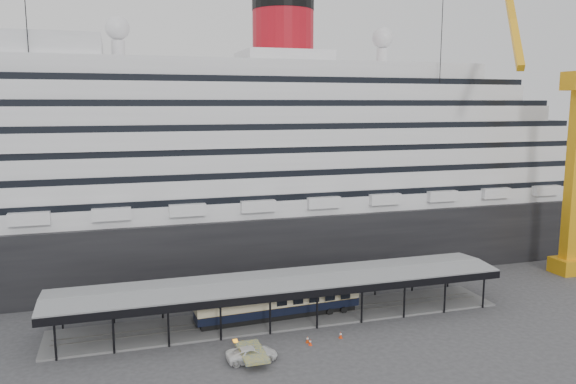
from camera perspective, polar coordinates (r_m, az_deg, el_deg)
name	(u,v)px	position (r m, az deg, el deg)	size (l,w,h in m)	color
ground	(296,334)	(67.18, 0.85, -14.23)	(200.00, 200.00, 0.00)	#38383B
cruise_ship	(237,153)	(93.07, -5.20, 3.93)	(130.00, 30.00, 43.90)	black
platform_canopy	(284,300)	(70.75, -0.42, -10.95)	(56.00, 9.18, 5.30)	slate
crane_yellow	(568,147)	(96.00, 26.58, 4.14)	(23.83, 18.78, 47.60)	#EBA215
port_truck	(252,354)	(60.76, -3.69, -16.10)	(2.46, 5.33, 1.48)	white
pullman_carriage	(279,300)	(70.53, -0.93, -10.90)	(20.95, 3.87, 20.45)	black
traffic_cone_left	(310,342)	(64.28, 2.28, -14.99)	(0.44, 0.44, 0.74)	#F2380D
traffic_cone_mid	(308,339)	(64.88, 2.00, -14.73)	(0.44, 0.44, 0.79)	#D03E0B
traffic_cone_right	(341,335)	(66.26, 5.38, -14.24)	(0.46, 0.46, 0.80)	red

